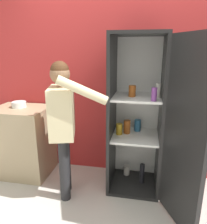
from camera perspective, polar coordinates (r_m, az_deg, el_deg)
ground_plane at (r=2.51m, az=0.06°, el=-25.72°), size 12.00×12.00×0.00m
wall_back at (r=2.86m, az=3.84°, el=8.18°), size 7.00×0.06×2.55m
refrigerator at (r=2.50m, az=10.84°, el=-1.79°), size 0.90×1.15×1.84m
person at (r=2.39m, az=-10.52°, el=-1.03°), size 0.72×0.57×1.56m
counter at (r=3.18m, az=-20.19°, el=-7.15°), size 0.71×0.57×0.93m
bowl at (r=3.07m, az=-21.21°, el=1.85°), size 0.18×0.18×0.08m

